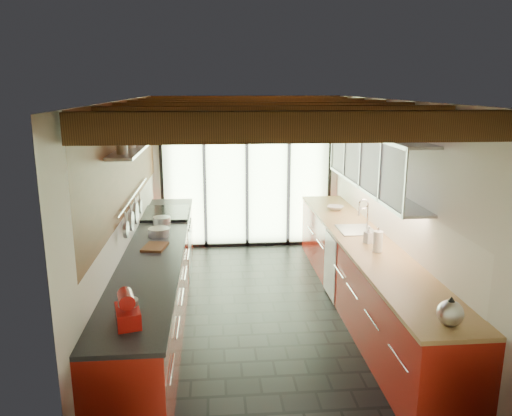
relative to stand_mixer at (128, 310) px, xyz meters
name	(u,v)px	position (x,y,z in m)	size (l,w,h in m)	color
ground	(262,312)	(1.27, 2.02, -1.03)	(5.50, 5.50, 0.00)	black
room_shell	(262,183)	(1.27, 2.02, 0.62)	(5.50, 5.50, 5.50)	silver
ceiling_beams	(260,111)	(1.27, 2.39, 1.43)	(3.14, 5.06, 4.90)	#593316
glass_door	(247,152)	(1.27, 4.71, 0.63)	(2.95, 0.10, 2.90)	#C6EAAD
left_counter	(157,281)	(-0.01, 2.02, -0.57)	(0.68, 5.00, 0.92)	#A91E12
range_stove	(168,244)	(-0.01, 3.47, -0.56)	(0.66, 0.90, 0.97)	silver
right_counter	(363,275)	(2.54, 2.02, -0.57)	(0.68, 5.00, 0.92)	#A91E12
sink_assembly	(357,227)	(2.56, 2.42, -0.07)	(0.45, 0.52, 0.43)	silver
upper_cabinets_right	(374,161)	(2.70, 2.32, 0.82)	(0.34, 3.00, 3.00)	silver
left_wall_fixtures	(136,163)	(-0.20, 2.16, 0.85)	(0.28, 2.60, 0.96)	silver
stand_mixer	(128,310)	(0.00, 0.00, 0.00)	(0.25, 0.35, 0.29)	red
pot_large	(162,222)	(0.00, 2.77, -0.04)	(0.23, 0.23, 0.15)	silver
pot_small	(159,232)	(0.00, 2.38, -0.06)	(0.27, 0.27, 0.10)	silver
cutting_board	(155,247)	(0.00, 1.90, -0.10)	(0.25, 0.35, 0.03)	brown
kettle	(450,312)	(2.54, -0.23, 0.00)	(0.26, 0.29, 0.25)	silver
paper_towel	(378,242)	(2.54, 1.54, 0.01)	(0.12, 0.12, 0.29)	white
soap_bottle	(369,235)	(2.54, 1.88, -0.01)	(0.09, 0.09, 0.20)	silver
bowl	(335,208)	(2.54, 3.54, -0.08)	(0.24, 0.24, 0.06)	silver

